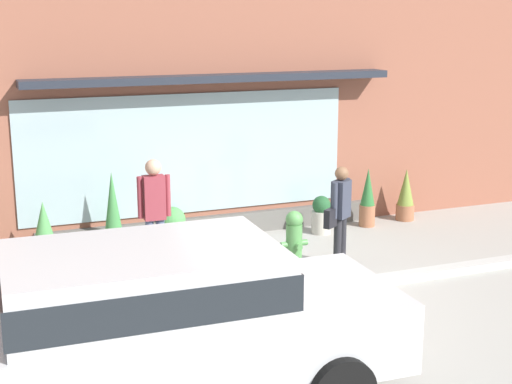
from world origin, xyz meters
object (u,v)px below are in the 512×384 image
(pedestrian_with_handbag, at_px, (340,210))
(pedestrian_passerby, at_px, (154,208))
(parked_car_silver, at_px, (159,318))
(potted_plant_trailing_edge, at_px, (406,196))
(fire_hydrant, at_px, (294,242))
(potted_plant_low_front, at_px, (113,216))
(potted_plant_window_left, at_px, (44,236))
(potted_plant_doorstep, at_px, (321,215))
(potted_plant_window_center, at_px, (173,224))
(potted_plant_near_hydrant, at_px, (368,199))

(pedestrian_with_handbag, relative_size, pedestrian_passerby, 0.89)
(parked_car_silver, relative_size, potted_plant_trailing_edge, 4.77)
(fire_hydrant, height_order, parked_car_silver, parked_car_silver)
(pedestrian_with_handbag, height_order, potted_plant_low_front, pedestrian_with_handbag)
(potted_plant_trailing_edge, bearing_deg, potted_plant_window_left, -178.12)
(potted_plant_doorstep, bearing_deg, fire_hydrant, -127.86)
(potted_plant_trailing_edge, bearing_deg, potted_plant_window_center, 177.23)
(potted_plant_doorstep, bearing_deg, potted_plant_window_center, 170.80)
(parked_car_silver, bearing_deg, potted_plant_low_front, 85.60)
(potted_plant_low_front, bearing_deg, potted_plant_window_left, -174.74)
(pedestrian_with_handbag, xyz_separation_m, potted_plant_low_front, (-3.07, 1.76, -0.23))
(potted_plant_near_hydrant, height_order, potted_plant_trailing_edge, potted_plant_near_hydrant)
(fire_hydrant, distance_m, potted_plant_window_left, 3.78)
(fire_hydrant, relative_size, pedestrian_with_handbag, 0.60)
(potted_plant_low_front, bearing_deg, potted_plant_window_center, 17.39)
(pedestrian_passerby, relative_size, potted_plant_window_center, 2.82)
(potted_plant_near_hydrant, distance_m, potted_plant_window_left, 5.66)
(fire_hydrant, relative_size, parked_car_silver, 0.20)
(pedestrian_passerby, height_order, potted_plant_window_center, pedestrian_passerby)
(fire_hydrant, xyz_separation_m, potted_plant_window_left, (-3.41, 1.63, 0.02))
(parked_car_silver, bearing_deg, fire_hydrant, 49.15)
(parked_car_silver, relative_size, potted_plant_window_left, 4.59)
(fire_hydrant, distance_m, pedestrian_with_handbag, 0.85)
(potted_plant_window_left, bearing_deg, pedestrian_with_handbag, -21.91)
(potted_plant_near_hydrant, distance_m, potted_plant_trailing_edge, 0.88)
(potted_plant_trailing_edge, bearing_deg, potted_plant_low_front, -178.79)
(fire_hydrant, bearing_deg, pedestrian_with_handbag, -2.92)
(pedestrian_with_handbag, bearing_deg, fire_hydrant, -37.00)
(potted_plant_window_center, bearing_deg, fire_hydrant, -57.86)
(parked_car_silver, height_order, potted_plant_low_front, parked_car_silver)
(fire_hydrant, height_order, potted_plant_window_center, fire_hydrant)
(fire_hydrant, bearing_deg, potted_plant_low_front, 143.58)
(potted_plant_doorstep, height_order, potted_plant_trailing_edge, potted_plant_trailing_edge)
(pedestrian_with_handbag, bearing_deg, potted_plant_near_hydrant, -164.56)
(potted_plant_trailing_edge, bearing_deg, pedestrian_passerby, -166.05)
(parked_car_silver, distance_m, potted_plant_window_left, 4.80)
(fire_hydrant, distance_m, potted_plant_near_hydrant, 2.85)
(potted_plant_near_hydrant, bearing_deg, fire_hydrant, -142.27)
(parked_car_silver, bearing_deg, pedestrian_with_handbag, 42.25)
(parked_car_silver, bearing_deg, potted_plant_near_hydrant, 45.15)
(fire_hydrant, distance_m, potted_plant_window_center, 2.43)
(potted_plant_low_front, distance_m, potted_plant_window_left, 1.09)
(potted_plant_window_left, bearing_deg, fire_hydrant, -25.53)
(pedestrian_passerby, xyz_separation_m, potted_plant_trailing_edge, (5.07, 1.26, -0.56))
(pedestrian_passerby, relative_size, parked_car_silver, 0.38)
(fire_hydrant, xyz_separation_m, parked_car_silver, (-2.84, -3.12, 0.46))
(potted_plant_trailing_edge, bearing_deg, parked_car_silver, -140.24)
(fire_hydrant, xyz_separation_m, potted_plant_near_hydrant, (2.25, 1.74, 0.05))
(parked_car_silver, bearing_deg, potted_plant_doorstep, 50.63)
(pedestrian_passerby, bearing_deg, parked_car_silver, 78.52)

